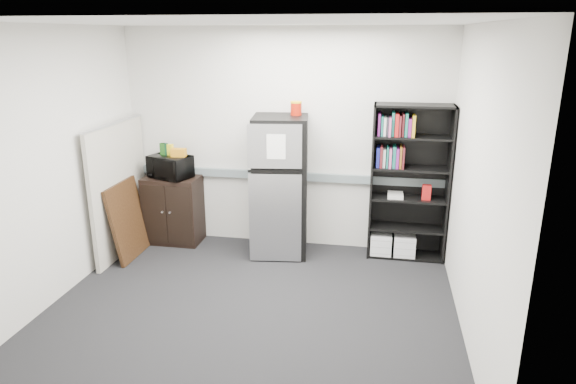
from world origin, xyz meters
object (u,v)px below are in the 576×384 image
object	(u,v)px
bookshelf	(407,179)
microwave	(170,167)
cubicle_partition	(120,189)
refrigerator	(280,187)
cabinet	(173,210)

from	to	relation	value
bookshelf	microwave	xyz separation A→B (m)	(-2.92, -0.08, 0.04)
cubicle_partition	refrigerator	size ratio (longest dim) A/B	0.96
bookshelf	cubicle_partition	xyz separation A→B (m)	(-3.41, -0.49, -0.16)
refrigerator	bookshelf	bearing A→B (deg)	-1.81
bookshelf	refrigerator	size ratio (longest dim) A/B	1.09
cubicle_partition	microwave	world-z (taller)	cubicle_partition
microwave	refrigerator	world-z (taller)	refrigerator
microwave	refrigerator	xyz separation A→B (m)	(1.43, -0.06, -0.16)
bookshelf	cabinet	bearing A→B (deg)	-178.71
cubicle_partition	microwave	size ratio (longest dim) A/B	3.19
cubicle_partition	refrigerator	world-z (taller)	refrigerator
microwave	cabinet	bearing A→B (deg)	109.53
bookshelf	refrigerator	xyz separation A→B (m)	(-1.49, -0.15, -0.13)
cubicle_partition	refrigerator	xyz separation A→B (m)	(1.92, 0.34, 0.03)
cabinet	refrigerator	world-z (taller)	refrigerator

